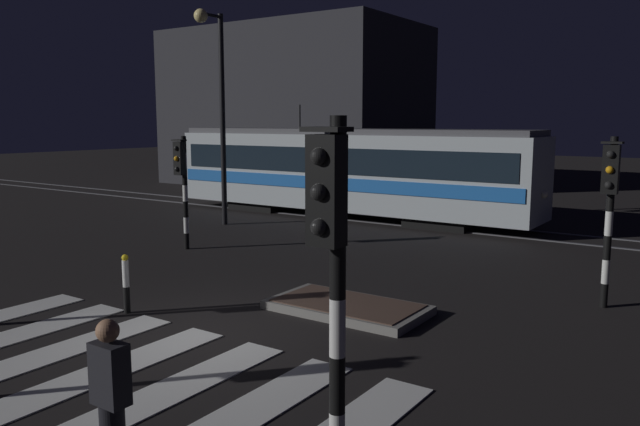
{
  "coord_description": "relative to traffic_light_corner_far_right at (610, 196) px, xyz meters",
  "views": [
    {
      "loc": [
        7.3,
        -7.31,
        3.53
      ],
      "look_at": [
        -0.9,
        4.66,
        1.4
      ],
      "focal_mm": 35.29,
      "sensor_mm": 36.0,
      "label": 1
    }
  ],
  "objects": [
    {
      "name": "ground_plane",
      "position": [
        -5.21,
        -5.26,
        -2.14
      ],
      "size": [
        120.0,
        120.0,
        0.0
      ],
      "primitive_type": "plane",
      "color": "black"
    },
    {
      "name": "rail_near",
      "position": [
        -5.21,
        6.36,
        -2.13
      ],
      "size": [
        80.0,
        0.12,
        0.03
      ],
      "primitive_type": "cube",
      "color": "#59595E",
      "rests_on": "ground"
    },
    {
      "name": "rail_far",
      "position": [
        -5.21,
        7.79,
        -2.13
      ],
      "size": [
        80.0,
        0.12,
        0.03
      ],
      "primitive_type": "cube",
      "color": "#59595E",
      "rests_on": "ground"
    },
    {
      "name": "crosswalk_zebra",
      "position": [
        -5.21,
        -7.18,
        -2.13
      ],
      "size": [
        8.21,
        3.86,
        0.02
      ],
      "color": "silver",
      "rests_on": "ground"
    },
    {
      "name": "traffic_island",
      "position": [
        -3.9,
        -2.92,
        -2.06
      ],
      "size": [
        2.91,
        1.56,
        0.18
      ],
      "color": "slate",
      "rests_on": "ground"
    },
    {
      "name": "traffic_light_corner_far_right",
      "position": [
        0.0,
        0.0,
        0.0
      ],
      "size": [
        0.36,
        0.42,
        3.25
      ],
      "color": "black",
      "rests_on": "ground"
    },
    {
      "name": "traffic_light_corner_near_right",
      "position": [
        -0.69,
        -8.33,
        0.21
      ],
      "size": [
        0.36,
        0.42,
        3.57
      ],
      "color": "black",
      "rests_on": "ground"
    },
    {
      "name": "traffic_light_corner_far_left",
      "position": [
        -10.66,
        -0.6,
        -0.08
      ],
      "size": [
        0.36,
        0.42,
        3.13
      ],
      "color": "black",
      "rests_on": "ground"
    },
    {
      "name": "street_lamp_trackside_left",
      "position": [
        -12.68,
        2.96,
        2.34
      ],
      "size": [
        0.44,
        1.21,
        7.06
      ],
      "color": "black",
      "rests_on": "ground"
    },
    {
      "name": "tram",
      "position": [
        -10.18,
        7.07,
        -0.4
      ],
      "size": [
        14.36,
        2.58,
        4.15
      ],
      "color": "#B2BCC1",
      "rests_on": "ground"
    },
    {
      "name": "pedestrian_waiting_at_kerb",
      "position": [
        -2.7,
        -9.06,
        -1.27
      ],
      "size": [
        0.36,
        0.24,
        1.71
      ],
      "color": "black",
      "rests_on": "ground"
    },
    {
      "name": "bollard_island_edge",
      "position": [
        -7.22,
        -5.3,
        -1.58
      ],
      "size": [
        0.12,
        0.12,
        1.11
      ],
      "color": "black",
      "rests_on": "ground"
    },
    {
      "name": "building_backdrop",
      "position": [
        -19.29,
        16.07,
        2.12
      ],
      "size": [
        13.61,
        8.0,
        8.53
      ],
      "primitive_type": "cube",
      "color": "#2D2D33",
      "rests_on": "ground"
    }
  ]
}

